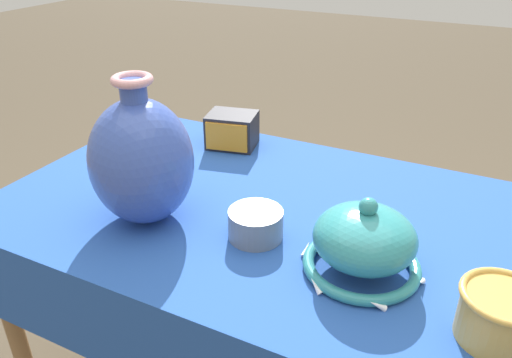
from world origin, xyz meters
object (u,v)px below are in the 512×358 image
Objects in this scene: mosaic_tile_box at (232,130)px; pot_squat_slate at (256,224)px; vase_tall_bulbous at (142,160)px; vase_dome_bell at (364,243)px; cup_wide_ochre at (500,314)px.

pot_squat_slate is (0.27, -0.38, -0.02)m from mosaic_tile_box.
vase_tall_bulbous is 1.38× the size of vase_dome_bell.
vase_tall_bulbous is at bearing -176.33° from vase_dome_bell.
cup_wide_ochre is 0.47m from pot_squat_slate.
vase_tall_bulbous reaches higher than pot_squat_slate.
vase_dome_bell is 1.51× the size of mosaic_tile_box.
vase_tall_bulbous is 0.43m from mosaic_tile_box.
vase_tall_bulbous is at bearing -171.04° from pot_squat_slate.
vase_dome_bell is at bearing 3.67° from vase_tall_bulbous.
vase_dome_bell is 0.25m from cup_wide_ochre.
cup_wide_ochre is (0.24, -0.07, -0.01)m from vase_dome_bell.
cup_wide_ochre is 1.19× the size of pot_squat_slate.
vase_tall_bulbous reaches higher than vase_dome_bell.
pot_squat_slate is at bearing 177.84° from vase_dome_bell.
mosaic_tile_box is 0.87m from cup_wide_ochre.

